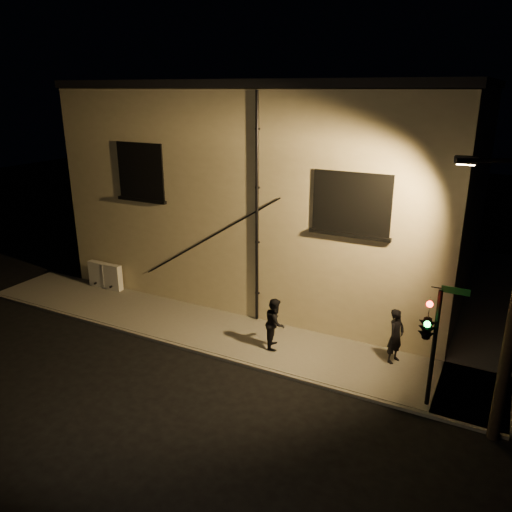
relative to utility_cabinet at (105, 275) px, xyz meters
The scene contains 7 objects.
ground 9.61m from the utility_cabinet, 16.36° to the right, with size 90.00×90.00×0.00m, color black.
sidewalk 10.58m from the utility_cabinet, ahead, with size 21.00×16.00×0.12m.
building 9.59m from the utility_cabinet, 45.44° to the left, with size 16.20×12.23×8.80m.
utility_cabinet is the anchor object (origin of this frame).
pedestrian_a 12.74m from the utility_cabinet, ahead, with size 0.66×0.43×1.82m, color black.
pedestrian_b 9.00m from the utility_cabinet, ahead, with size 0.85×0.67×1.76m, color black.
traffic_signal 14.21m from the utility_cabinet, ahead, with size 1.25×2.10×3.58m.
Camera 1 is at (6.13, -12.40, 8.52)m, focal length 35.00 mm.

